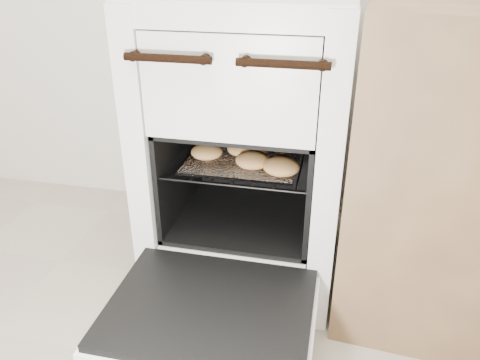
% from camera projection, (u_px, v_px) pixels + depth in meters
% --- Properties ---
extents(stove, '(0.56, 0.62, 0.86)m').
position_uv_depth(stove, '(250.00, 147.00, 1.43)').
color(stove, silver).
rests_on(stove, ground).
extents(oven_door, '(0.50, 0.39, 0.04)m').
position_uv_depth(oven_door, '(210.00, 310.00, 1.12)').
color(oven_door, black).
rests_on(oven_door, stove).
extents(oven_rack, '(0.41, 0.39, 0.01)m').
position_uv_depth(oven_rack, '(245.00, 158.00, 1.38)').
color(oven_rack, black).
rests_on(oven_rack, stove).
extents(foil_sheet, '(0.32, 0.28, 0.01)m').
position_uv_depth(foil_sheet, '(244.00, 158.00, 1.36)').
color(foil_sheet, white).
rests_on(foil_sheet, oven_rack).
extents(baked_rolls, '(0.36, 0.28, 0.04)m').
position_uv_depth(baked_rolls, '(254.00, 153.00, 1.33)').
color(baked_rolls, tan).
rests_on(baked_rolls, foil_sheet).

